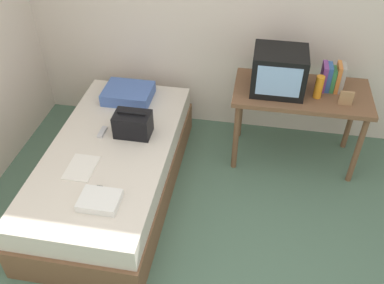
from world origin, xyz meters
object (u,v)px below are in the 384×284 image
(desk, at_px, (301,100))
(handbag, at_px, (133,124))
(bed, at_px, (113,169))
(tv, at_px, (279,71))
(water_bottle, at_px, (319,87))
(pillow, at_px, (128,94))
(book_row, at_px, (332,78))
(magazine, at_px, (81,168))
(picture_frame, at_px, (346,98))
(remote_silver, at_px, (102,132))
(remote_dark, at_px, (96,194))
(folded_towel, at_px, (100,200))

(desk, height_order, handbag, desk)
(bed, bearing_deg, tv, 28.30)
(water_bottle, height_order, pillow, water_bottle)
(book_row, relative_size, handbag, 0.81)
(desk, height_order, water_bottle, water_bottle)
(water_bottle, relative_size, magazine, 0.68)
(bed, bearing_deg, magazine, -115.17)
(bed, height_order, handbag, handbag)
(picture_frame, bearing_deg, remote_silver, -168.34)
(magazine, bearing_deg, bed, 64.83)
(tv, xyz_separation_m, book_row, (0.45, 0.08, -0.07))
(tv, relative_size, handbag, 1.47)
(remote_dark, bearing_deg, handbag, 84.87)
(pillow, relative_size, handbag, 1.47)
(magazine, xyz_separation_m, folded_towel, (0.27, -0.32, 0.02))
(desk, bearing_deg, tv, -175.98)
(remote_dark, bearing_deg, pillow, 95.98)
(desk, relative_size, picture_frame, 9.45)
(bed, bearing_deg, pillow, 93.95)
(desk, xyz_separation_m, magazine, (-1.64, -0.99, -0.16))
(bed, distance_m, remote_dark, 0.60)
(bed, height_order, desk, desk)
(folded_towel, bearing_deg, magazine, 129.75)
(bed, bearing_deg, water_bottle, 21.31)
(bed, bearing_deg, desk, 25.18)
(pillow, distance_m, handbag, 0.54)
(tv, bearing_deg, handbag, -156.39)
(water_bottle, bearing_deg, tv, 169.77)
(desk, distance_m, remote_dark, 1.90)
(remote_dark, bearing_deg, desk, 41.06)
(water_bottle, relative_size, pillow, 0.45)
(water_bottle, xyz_separation_m, remote_dark, (-1.55, -1.17, -0.34))
(picture_frame, relative_size, folded_towel, 0.44)
(pillow, bearing_deg, water_bottle, -2.28)
(remote_silver, bearing_deg, handbag, 8.21)
(remote_dark, bearing_deg, book_row, 38.36)
(water_bottle, xyz_separation_m, folded_towel, (-1.49, -1.24, -0.32))
(book_row, xyz_separation_m, handbag, (-1.60, -0.58, -0.27))
(tv, height_order, remote_dark, tv)
(picture_frame, bearing_deg, magazine, -156.87)
(bed, height_order, remote_silver, remote_silver)
(magazine, xyz_separation_m, remote_dark, (0.21, -0.25, 0.01))
(water_bottle, xyz_separation_m, remote_silver, (-1.74, -0.48, -0.34))
(tv, bearing_deg, bed, -151.70)
(book_row, height_order, remote_dark, book_row)
(picture_frame, xyz_separation_m, remote_silver, (-1.96, -0.40, -0.30))
(pillow, distance_m, remote_dark, 1.24)
(water_bottle, distance_m, pillow, 1.70)
(water_bottle, distance_m, handbag, 1.56)
(bed, relative_size, picture_frame, 16.30)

